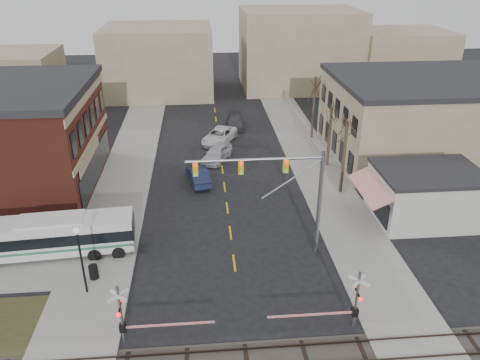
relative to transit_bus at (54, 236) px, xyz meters
name	(u,v)px	position (x,y,z in m)	size (l,w,h in m)	color
ground	(236,281)	(12.73, -4.14, -1.64)	(160.00, 160.00, 0.00)	black
sidewalk_west	(130,164)	(3.23, 15.86, -1.58)	(5.00, 60.00, 0.12)	gray
sidewalk_east	(310,158)	(22.23, 15.86, -1.58)	(5.00, 60.00, 0.12)	gray
tan_building	(430,117)	(34.73, 15.86, 2.61)	(20.30, 15.30, 8.50)	gray
awning_shop	(426,194)	(28.70, 2.86, 0.52)	(9.74, 6.20, 4.30)	beige
tree_east_a	(344,157)	(23.23, 7.86, 1.85)	(0.28, 0.28, 6.75)	#382B21
tree_east_b	(329,136)	(23.53, 13.86, 1.63)	(0.28, 0.28, 6.30)	#382B21
tree_east_c	(314,108)	(23.73, 21.86, 2.08)	(0.28, 0.28, 7.20)	#382B21
transit_bus	(54,236)	(0.00, 0.00, 0.00)	(11.37, 3.33, 2.89)	silver
traffic_signal_mast	(283,183)	(16.18, -1.16, 4.06)	(9.30, 0.30, 8.00)	gray
rr_crossing_west	(129,315)	(6.45, -9.06, 0.32)	(5.60, 1.36, 4.00)	gray
rr_crossing_east	(349,301)	(18.77, -8.96, 0.32)	(5.60, 1.36, 4.00)	gray
street_lamp	(79,248)	(3.05, -4.53, 1.86)	(0.44, 0.44, 4.79)	black
trash_bin	(94,272)	(3.25, -3.14, -1.03)	(0.60, 0.60, 0.99)	black
car_a	(217,153)	(12.30, 16.20, -0.81)	(1.97, 4.90, 1.67)	#B7B7BC
car_b	(198,175)	(10.31, 11.00, -0.87)	(1.64, 4.69, 1.54)	#181F3E
car_c	(219,136)	(12.80, 21.40, -0.84)	(2.66, 5.77, 1.60)	silver
car_d	(235,121)	(15.06, 26.60, -0.91)	(2.05, 5.05, 1.47)	#38393D
pedestrian_near	(115,245)	(4.28, -0.49, -0.69)	(0.61, 0.40, 1.68)	#514241
pedestrian_far	(105,220)	(3.02, 2.95, -0.66)	(0.84, 0.65, 1.72)	#35395D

